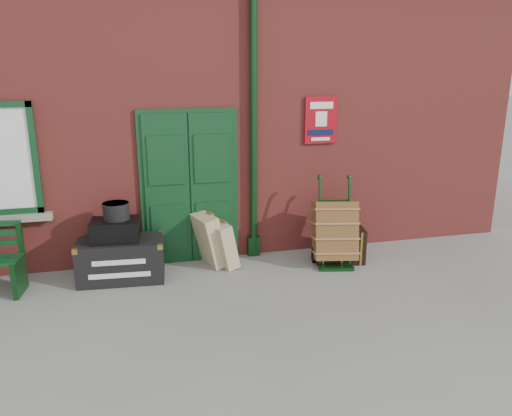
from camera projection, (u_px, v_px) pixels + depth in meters
name	position (u px, v px, depth m)	size (l,w,h in m)	color
ground	(231.00, 299.00, 6.27)	(80.00, 80.00, 0.00)	gray
station_building	(191.00, 105.00, 8.94)	(10.30, 4.30, 4.36)	#A43B35
houdini_trunk	(121.00, 259.00, 6.81)	(1.14, 0.62, 0.57)	black
strongbox	(115.00, 230.00, 6.69)	(0.62, 0.45, 0.28)	black
hatbox	(116.00, 211.00, 6.65)	(0.34, 0.34, 0.23)	black
suitcase_back	(209.00, 240.00, 7.27)	(0.22, 0.54, 0.76)	tan
suitcase_front	(223.00, 244.00, 7.23)	(0.20, 0.49, 0.65)	tan
porter_trolley	(335.00, 232.00, 7.31)	(0.74, 0.78, 1.27)	black
dark_trunk	(339.00, 244.00, 7.48)	(0.71, 0.46, 0.51)	black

